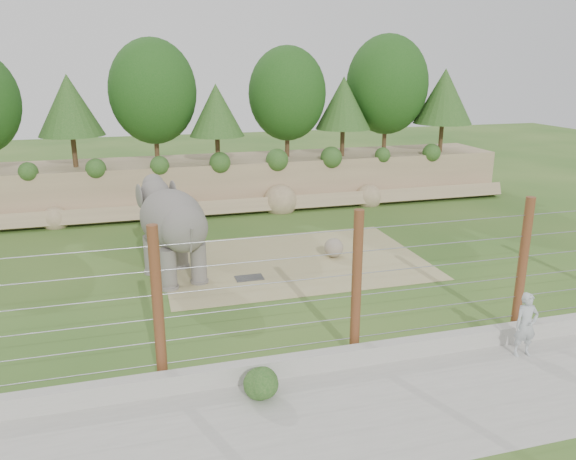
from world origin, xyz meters
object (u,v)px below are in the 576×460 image
object	(u,v)px
elephant	(173,233)
barrier_fence	(356,285)
zookeeper	(526,325)
stone_ball	(334,248)

from	to	relation	value
elephant	barrier_fence	bearing A→B (deg)	-74.78
zookeeper	stone_ball	bearing A→B (deg)	108.92
barrier_fence	zookeeper	world-z (taller)	barrier_fence
stone_ball	zookeeper	bearing A→B (deg)	-76.29
stone_ball	barrier_fence	world-z (taller)	barrier_fence
elephant	zookeeper	bearing A→B (deg)	-59.64
stone_ball	zookeeper	size ratio (longest dim) A/B	0.44
stone_ball	barrier_fence	bearing A→B (deg)	-106.19
zookeeper	barrier_fence	bearing A→B (deg)	168.97
elephant	zookeeper	distance (m)	11.77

